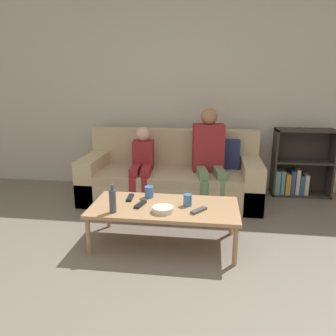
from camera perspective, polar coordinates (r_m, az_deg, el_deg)
The scene contains 14 objects.
ground_plane at distance 2.22m, azimuth -5.12°, elevation -25.61°, with size 22.00×22.00×0.00m, color #70665B.
wall_back at distance 4.40m, azimuth 2.50°, elevation 13.25°, with size 12.00×0.06×2.60m.
couch at distance 4.04m, azimuth 0.69°, elevation -1.70°, with size 2.12×0.85×0.84m.
bookshelf at distance 4.51m, azimuth 21.59°, elevation -0.08°, with size 0.72×0.28×0.86m.
coffee_table at distance 2.92m, azimuth -0.63°, elevation -7.14°, with size 1.30×0.63×0.37m.
person_adult at distance 3.84m, azimuth 7.15°, elevation 2.85°, with size 0.42×0.64×1.13m.
person_child at distance 3.91m, azimuth -4.54°, elevation 1.23°, with size 0.28×0.61×0.90m.
cup_near at distance 2.90m, azimuth 3.44°, elevation -5.58°, with size 0.08×0.08×0.10m.
cup_far at distance 3.10m, azimuth -3.31°, elevation -4.18°, with size 0.08×0.08×0.11m.
tv_remote_0 at distance 2.79m, azimuth 5.38°, elevation -7.36°, with size 0.14×0.16×0.02m.
tv_remote_1 at distance 2.92m, azimuth -4.85°, elevation -6.34°, with size 0.09×0.18×0.02m.
tv_remote_2 at distance 3.09m, azimuth -6.61°, elevation -5.14°, with size 0.06×0.17×0.02m.
snack_bowl at distance 2.77m, azimuth -0.89°, elevation -7.22°, with size 0.18×0.18×0.05m.
bottle at distance 2.78m, azimuth -9.62°, elevation -5.62°, with size 0.06×0.06×0.24m.
Camera 1 is at (0.40, -1.63, 1.45)m, focal length 35.00 mm.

